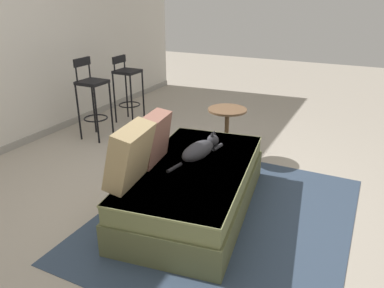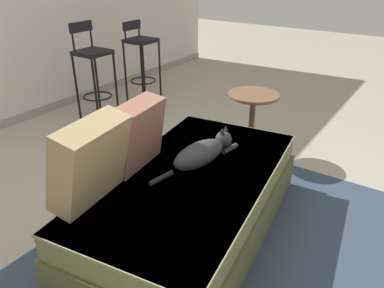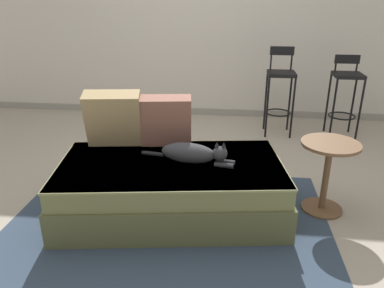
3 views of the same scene
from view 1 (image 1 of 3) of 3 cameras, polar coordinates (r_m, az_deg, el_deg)
name	(u,v)px [view 1 (image 1 of 3)]	position (r m, az deg, el deg)	size (l,w,h in m)	color
ground_plane	(157,198)	(3.59, -5.42, -8.15)	(16.00, 16.00, 0.00)	#A89E8E
area_rug	(226,216)	(3.32, 5.13, -10.83)	(2.41, 2.02, 0.01)	#334256
couch	(195,186)	(3.31, 0.40, -6.49)	(1.82, 1.16, 0.43)	brown
throw_pillow_corner	(130,155)	(2.85, -9.45, -1.73)	(0.48, 0.33, 0.47)	tan
throw_pillow_middle	(153,138)	(3.21, -5.96, 0.85)	(0.44, 0.27, 0.43)	#936051
cat	(200,150)	(3.32, 1.22, -0.86)	(0.74, 0.24, 0.19)	#333338
bar_stool_near_window	(92,93)	(4.97, -14.95, 7.47)	(0.32, 0.32, 1.04)	black
bar_stool_by_doorway	(127,82)	(5.55, -9.85, 9.22)	(0.32, 0.32, 0.96)	black
side_table	(227,126)	(4.31, 5.33, 2.78)	(0.44, 0.44, 0.58)	brown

